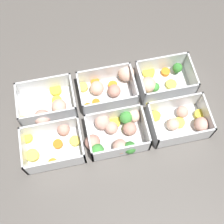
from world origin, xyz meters
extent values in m
plane|color=#56514C|center=(0.00, 0.00, 0.00)|extent=(4.00, 4.00, 0.00)
cube|color=white|center=(-0.18, -0.07, 0.00)|extent=(0.17, 0.12, 0.00)
cube|color=white|center=(-0.18, -0.13, 0.03)|extent=(0.17, 0.01, 0.07)
cube|color=white|center=(-0.18, -0.01, 0.03)|extent=(0.17, 0.01, 0.07)
cube|color=white|center=(-0.27, -0.07, 0.03)|extent=(0.01, 0.12, 0.07)
cube|color=white|center=(-0.10, -0.07, 0.03)|extent=(0.01, 0.12, 0.07)
cylinder|color=#DBC647|center=(-0.25, -0.08, 0.01)|extent=(0.04, 0.04, 0.02)
cylinder|color=orange|center=(-0.17, -0.06, 0.01)|extent=(0.04, 0.04, 0.01)
sphere|color=tan|center=(-0.15, -0.02, 0.02)|extent=(0.05, 0.05, 0.04)
cylinder|color=#DBC647|center=(-0.12, -0.06, 0.01)|extent=(0.03, 0.03, 0.01)
cylinder|color=orange|center=(-0.19, -0.11, 0.01)|extent=(0.03, 0.03, 0.01)
cylinder|color=yellow|center=(-0.26, -0.02, 0.01)|extent=(0.03, 0.03, 0.01)
cube|color=white|center=(0.00, -0.07, 0.00)|extent=(0.17, 0.12, 0.00)
cube|color=white|center=(0.00, -0.13, 0.03)|extent=(0.17, 0.01, 0.07)
cube|color=white|center=(0.00, -0.01, 0.03)|extent=(0.17, 0.01, 0.07)
cube|color=white|center=(-0.08, -0.07, 0.03)|extent=(0.01, 0.12, 0.07)
cube|color=white|center=(0.08, -0.07, 0.03)|extent=(0.01, 0.12, 0.07)
sphere|color=#D19E8C|center=(-0.03, -0.03, 0.03)|extent=(0.06, 0.06, 0.05)
sphere|color=tan|center=(-0.07, -0.08, 0.03)|extent=(0.06, 0.06, 0.04)
sphere|color=beige|center=(0.06, -0.02, 0.02)|extent=(0.05, 0.05, 0.04)
cylinder|color=#519448|center=(-0.06, -0.11, 0.01)|extent=(0.01, 0.01, 0.02)
sphere|color=#42933D|center=(-0.06, -0.11, 0.03)|extent=(0.04, 0.04, 0.04)
sphere|color=#D19E8C|center=(-0.01, -0.05, 0.02)|extent=(0.05, 0.05, 0.04)
cylinder|color=#49883F|center=(0.03, -0.12, 0.01)|extent=(0.01, 0.01, 0.02)
sphere|color=#388433|center=(0.03, -0.12, 0.03)|extent=(0.04, 0.04, 0.04)
cylinder|color=#519448|center=(0.04, -0.03, 0.01)|extent=(0.01, 0.01, 0.02)
sphere|color=#42933D|center=(0.04, -0.03, 0.03)|extent=(0.04, 0.04, 0.04)
sphere|color=tan|center=(0.04, -0.06, 0.02)|extent=(0.05, 0.05, 0.04)
sphere|color=#D19E8C|center=(0.00, -0.11, 0.03)|extent=(0.06, 0.06, 0.04)
cylinder|color=yellow|center=(0.00, -0.03, 0.01)|extent=(0.05, 0.05, 0.01)
cube|color=white|center=(0.18, -0.07, 0.00)|extent=(0.17, 0.12, 0.00)
cube|color=white|center=(0.18, -0.13, 0.03)|extent=(0.17, 0.01, 0.07)
cube|color=white|center=(0.18, -0.01, 0.03)|extent=(0.17, 0.01, 0.07)
cube|color=white|center=(0.10, -0.07, 0.03)|extent=(0.01, 0.12, 0.07)
cube|color=white|center=(0.27, -0.07, 0.03)|extent=(0.01, 0.12, 0.07)
sphere|color=beige|center=(0.17, -0.07, 0.02)|extent=(0.05, 0.05, 0.04)
cylinder|color=yellow|center=(0.26, -0.06, 0.01)|extent=(0.04, 0.04, 0.02)
cylinder|color=#DBC647|center=(0.19, -0.07, 0.01)|extent=(0.04, 0.04, 0.01)
sphere|color=#D19E8C|center=(0.25, -0.09, 0.03)|extent=(0.06, 0.06, 0.04)
sphere|color=#D19E8C|center=(0.21, -0.04, 0.02)|extent=(0.05, 0.05, 0.04)
cylinder|color=yellow|center=(0.13, -0.03, 0.01)|extent=(0.04, 0.04, 0.01)
cube|color=white|center=(-0.18, 0.07, 0.00)|extent=(0.17, 0.12, 0.00)
cube|color=white|center=(-0.18, 0.01, 0.03)|extent=(0.17, 0.01, 0.07)
cube|color=white|center=(-0.18, 0.13, 0.03)|extent=(0.17, 0.01, 0.07)
cube|color=white|center=(-0.27, 0.07, 0.03)|extent=(0.01, 0.12, 0.07)
cube|color=white|center=(-0.10, 0.07, 0.03)|extent=(0.01, 0.12, 0.07)
cylinder|color=orange|center=(-0.17, 0.03, 0.01)|extent=(0.04, 0.04, 0.01)
sphere|color=beige|center=(-0.15, 0.05, 0.03)|extent=(0.06, 0.06, 0.04)
cylinder|color=yellow|center=(-0.16, 0.08, 0.01)|extent=(0.04, 0.04, 0.01)
cylinder|color=#DBC647|center=(-0.26, 0.03, 0.01)|extent=(0.04, 0.04, 0.02)
cylinder|color=yellow|center=(-0.16, 0.11, 0.01)|extent=(0.04, 0.04, 0.01)
sphere|color=#D19E8C|center=(-0.20, 0.02, 0.03)|extent=(0.06, 0.06, 0.05)
cube|color=white|center=(0.00, 0.07, 0.00)|extent=(0.17, 0.12, 0.00)
cube|color=white|center=(0.00, 0.01, 0.03)|extent=(0.17, 0.01, 0.07)
cube|color=white|center=(0.00, 0.13, 0.03)|extent=(0.17, 0.01, 0.07)
cube|color=white|center=(-0.08, 0.07, 0.03)|extent=(0.01, 0.12, 0.07)
cube|color=white|center=(0.08, 0.07, 0.03)|extent=(0.01, 0.12, 0.07)
cylinder|color=orange|center=(-0.07, 0.04, 0.01)|extent=(0.03, 0.03, 0.01)
sphere|color=tan|center=(0.02, 0.07, 0.02)|extent=(0.04, 0.04, 0.04)
cylinder|color=orange|center=(-0.04, 0.05, 0.01)|extent=(0.03, 0.03, 0.01)
sphere|color=beige|center=(-0.03, 0.09, 0.03)|extent=(0.06, 0.06, 0.04)
sphere|color=beige|center=(0.07, 0.12, 0.03)|extent=(0.06, 0.06, 0.05)
cylinder|color=orange|center=(0.02, 0.09, 0.01)|extent=(0.03, 0.03, 0.01)
cylinder|color=#DBC647|center=(-0.07, 0.11, 0.01)|extent=(0.04, 0.04, 0.01)
cylinder|color=orange|center=(-0.03, 0.12, 0.01)|extent=(0.03, 0.03, 0.01)
cube|color=white|center=(0.18, 0.07, 0.00)|extent=(0.17, 0.12, 0.00)
cube|color=white|center=(0.18, 0.01, 0.03)|extent=(0.17, 0.01, 0.07)
cube|color=white|center=(0.18, 0.13, 0.03)|extent=(0.17, 0.01, 0.07)
cube|color=white|center=(0.10, 0.07, 0.03)|extent=(0.01, 0.12, 0.07)
cube|color=white|center=(0.27, 0.07, 0.03)|extent=(0.01, 0.12, 0.07)
cylinder|color=orange|center=(0.20, 0.11, 0.01)|extent=(0.04, 0.04, 0.01)
cylinder|color=#519448|center=(0.15, 0.06, 0.01)|extent=(0.01, 0.01, 0.01)
sphere|color=#42933D|center=(0.15, 0.06, 0.02)|extent=(0.03, 0.03, 0.03)
cylinder|color=#49883F|center=(0.23, 0.10, 0.01)|extent=(0.01, 0.01, 0.02)
sphere|color=#388433|center=(0.23, 0.10, 0.03)|extent=(0.03, 0.03, 0.03)
cylinder|color=#DBC647|center=(0.20, 0.06, 0.01)|extent=(0.04, 0.04, 0.01)
cylinder|color=#DBC647|center=(0.12, 0.02, 0.01)|extent=(0.05, 0.05, 0.01)
sphere|color=beige|center=(0.13, 0.07, 0.03)|extent=(0.07, 0.07, 0.05)
cylinder|color=yellow|center=(0.14, 0.12, 0.01)|extent=(0.05, 0.05, 0.01)
camera|label=1|loc=(-0.08, -0.37, 0.87)|focal=50.00mm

